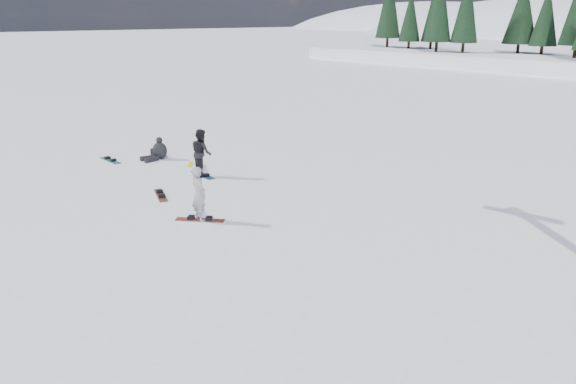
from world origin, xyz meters
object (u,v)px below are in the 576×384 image
(seated_rider, at_px, (159,151))
(gear_bag, at_px, (156,152))
(snowboard_loose_b, at_px, (161,195))
(snowboarder_woman, at_px, (199,194))
(snowboarder_man, at_px, (201,153))
(snowboard_loose_c, at_px, (110,160))

(seated_rider, height_order, gear_bag, seated_rider)
(snowboard_loose_b, bearing_deg, snowboarder_woman, 15.12)
(snowboard_loose_b, bearing_deg, gear_bag, 173.62)
(snowboarder_woman, xyz_separation_m, snowboarder_man, (-4.18, 2.79, 0.06))
(seated_rider, distance_m, snowboard_loose_c, 2.07)
(snowboarder_man, relative_size, snowboard_loose_c, 1.21)
(snowboarder_woman, xyz_separation_m, snowboard_loose_b, (-2.93, 0.29, -0.84))
(snowboarder_man, bearing_deg, snowboard_loose_c, 33.59)
(snowboarder_woman, xyz_separation_m, gear_bag, (-8.28, 3.05, -0.70))
(snowboarder_woman, height_order, seated_rider, snowboarder_woman)
(snowboarder_man, bearing_deg, gear_bag, 9.27)
(snowboarder_woman, distance_m, snowboard_loose_b, 3.06)
(gear_bag, bearing_deg, seated_rider, -20.50)
(seated_rider, bearing_deg, snowboard_loose_c, -124.39)
(snowboarder_woman, height_order, gear_bag, snowboarder_woman)
(snowboarder_woman, relative_size, snowboard_loose_b, 1.22)
(snowboarder_man, height_order, gear_bag, snowboarder_man)
(snowboard_loose_b, xyz_separation_m, snowboard_loose_c, (-5.76, 0.79, 0.00))
(snowboarder_man, distance_m, gear_bag, 4.18)
(gear_bag, xyz_separation_m, snowboard_loose_b, (5.35, -2.75, -0.14))
(snowboarder_man, xyz_separation_m, seated_rider, (-3.40, -0.00, -0.54))
(gear_bag, bearing_deg, snowboard_loose_b, -27.23)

